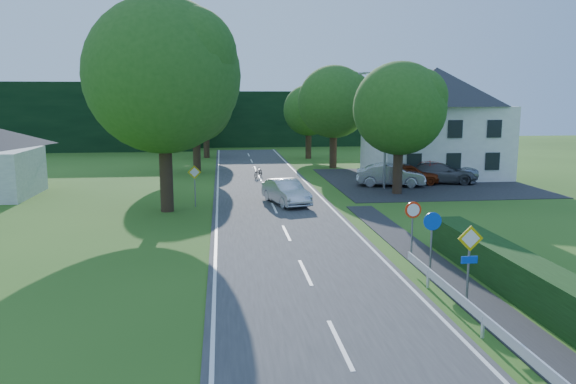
{
  "coord_description": "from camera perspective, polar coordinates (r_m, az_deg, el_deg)",
  "views": [
    {
      "loc": [
        -2.92,
        -7.31,
        6.31
      ],
      "look_at": [
        0.23,
        19.23,
        1.77
      ],
      "focal_mm": 35.0,
      "sensor_mm": 36.0,
      "label": 1
    }
  ],
  "objects": [
    {
      "name": "sign_priority_right",
      "position": [
        17.5,
        17.96,
        -5.78
      ],
      "size": [
        0.78,
        0.09,
        2.59
      ],
      "color": "gray",
      "rests_on": "ground"
    },
    {
      "name": "parked_car_red",
      "position": [
        41.53,
        12.05,
        1.8
      ],
      "size": [
        4.53,
        2.0,
        1.52
      ],
      "primitive_type": "imported",
      "rotation": [
        0.0,
        0.0,
        1.52
      ],
      "color": "maroon",
      "rests_on": "parking_pad"
    },
    {
      "name": "sign_speed_limit",
      "position": [
        22.0,
        12.56,
        -2.5
      ],
      "size": [
        0.64,
        0.11,
        2.37
      ],
      "color": "gray",
      "rests_on": "ground"
    },
    {
      "name": "motorcycle",
      "position": [
        44.07,
        -3.02,
        2.04
      ],
      "size": [
        1.2,
        1.8,
        0.89
      ],
      "primitive_type": "imported",
      "rotation": [
        0.0,
        0.0,
        -0.4
      ],
      "color": "black",
      "rests_on": "road"
    },
    {
      "name": "sign_roundabout",
      "position": [
        20.2,
        14.41,
        -3.93
      ],
      "size": [
        0.64,
        0.08,
        2.37
      ],
      "color": "gray",
      "rests_on": "ground"
    },
    {
      "name": "road",
      "position": [
        28.18,
        -0.64,
        -3.26
      ],
      "size": [
        7.0,
        80.0,
        0.04
      ],
      "primitive_type": "cube",
      "color": "#343436",
      "rests_on": "ground"
    },
    {
      "name": "line_edge_left",
      "position": [
        28.02,
        -7.28,
        -3.36
      ],
      "size": [
        0.12,
        80.0,
        0.01
      ],
      "primitive_type": "cube",
      "color": "white",
      "rests_on": "road"
    },
    {
      "name": "house_white",
      "position": [
        46.54,
        14.68,
        6.99
      ],
      "size": [
        10.6,
        8.4,
        8.6
      ],
      "color": "silver",
      "rests_on": "ground"
    },
    {
      "name": "tree_main",
      "position": [
        31.47,
        -12.52,
        8.52
      ],
      "size": [
        9.4,
        9.4,
        11.64
      ],
      "primitive_type": null,
      "color": "#265419",
      "rests_on": "ground"
    },
    {
      "name": "parked_car_silver_b",
      "position": [
        45.32,
        18.47,
        2.11
      ],
      "size": [
        5.72,
        4.17,
        1.44
      ],
      "primitive_type": "imported",
      "rotation": [
        0.0,
        0.0,
        1.96
      ],
      "color": "#AFAFB6",
      "rests_on": "parking_pad"
    },
    {
      "name": "parked_car_grey",
      "position": [
        42.74,
        15.08,
        1.91
      ],
      "size": [
        5.61,
        3.23,
        1.53
      ],
      "primitive_type": "imported",
      "rotation": [
        0.0,
        0.0,
        1.35
      ],
      "color": "#515257",
      "rests_on": "parking_pad"
    },
    {
      "name": "parasol",
      "position": [
        41.85,
        14.2,
        1.96
      ],
      "size": [
        2.3,
        2.33,
        1.78
      ],
      "primitive_type": "imported",
      "rotation": [
        0.0,
        0.0,
        -0.2
      ],
      "color": "red",
      "rests_on": "parking_pad"
    },
    {
      "name": "sign_priority_left",
      "position": [
        32.65,
        -9.47,
        1.43
      ],
      "size": [
        0.78,
        0.09,
        2.44
      ],
      "color": "gray",
      "rests_on": "ground"
    },
    {
      "name": "line_edge_right",
      "position": [
        28.69,
        5.83,
        -3.02
      ],
      "size": [
        0.12,
        80.0,
        0.01
      ],
      "primitive_type": "cube",
      "color": "white",
      "rests_on": "road"
    },
    {
      "name": "tree_right_mid",
      "position": [
        37.17,
        11.22,
        6.34
      ],
      "size": [
        7.0,
        7.0,
        8.58
      ],
      "primitive_type": null,
      "color": "#265419",
      "rests_on": "ground"
    },
    {
      "name": "parked_car_silver_a",
      "position": [
        40.48,
        10.38,
        1.71
      ],
      "size": [
        5.09,
        2.8,
        1.59
      ],
      "primitive_type": "imported",
      "rotation": [
        0.0,
        0.0,
        1.33
      ],
      "color": "#A0A0A5",
      "rests_on": "parking_pad"
    },
    {
      "name": "tree_left_far",
      "position": [
        47.4,
        -9.34,
        7.07
      ],
      "size": [
        7.0,
        7.0,
        8.58
      ],
      "primitive_type": null,
      "color": "#265419",
      "rests_on": "ground"
    },
    {
      "name": "line_centre",
      "position": [
        28.17,
        -0.64,
        -3.21
      ],
      "size": [
        0.12,
        80.0,
        0.01
      ],
      "primitive_type": null,
      "color": "white",
      "rests_on": "road"
    },
    {
      "name": "streetlight",
      "position": [
        38.94,
        9.7,
        6.79
      ],
      "size": [
        2.03,
        0.18,
        8.0
      ],
      "color": "gray",
      "rests_on": "ground"
    },
    {
      "name": "tree_left_back",
      "position": [
        59.38,
        -8.35,
        7.34
      ],
      "size": [
        6.6,
        6.6,
        8.07
      ],
      "primitive_type": null,
      "color": "#265419",
      "rests_on": "ground"
    },
    {
      "name": "tree_right_far",
      "position": [
        50.33,
        4.65,
        7.6
      ],
      "size": [
        7.4,
        7.4,
        9.09
      ],
      "primitive_type": null,
      "color": "#265419",
      "rests_on": "ground"
    },
    {
      "name": "tree_right_back",
      "position": [
        58.06,
        2.1,
        7.14
      ],
      "size": [
        6.2,
        6.2,
        7.56
      ],
      "primitive_type": null,
      "color": "#265419",
      "rests_on": "ground"
    },
    {
      "name": "parking_pad",
      "position": [
        43.44,
        13.41,
        1.05
      ],
      "size": [
        14.0,
        16.0,
        0.04
      ],
      "primitive_type": "cube",
      "color": "#252528",
      "rests_on": "ground"
    },
    {
      "name": "treeline_right",
      "position": [
        74.17,
        1.73,
        7.46
      ],
      "size": [
        30.0,
        5.0,
        7.0
      ],
      "primitive_type": "cube",
      "color": "black",
      "rests_on": "ground"
    },
    {
      "name": "moving_car",
      "position": [
        33.13,
        -0.2,
        0.01
      ],
      "size": [
        2.68,
        4.66,
        1.45
      ],
      "primitive_type": "imported",
      "rotation": [
        0.0,
        0.0,
        0.27
      ],
      "color": "silver",
      "rests_on": "road"
    },
    {
      "name": "treeline_left",
      "position": [
        73.75,
        -26.84,
        6.82
      ],
      "size": [
        44.0,
        6.0,
        8.0
      ],
      "primitive_type": "cube",
      "color": "black",
      "rests_on": "ground"
    }
  ]
}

